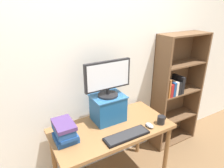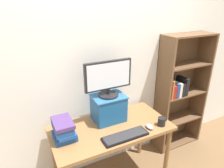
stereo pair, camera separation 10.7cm
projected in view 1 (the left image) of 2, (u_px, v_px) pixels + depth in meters
name	position (u px, v px, depth m)	size (l,w,h in m)	color
back_wall	(93.00, 67.00, 2.18)	(7.00, 0.08, 2.60)	silver
desk	(112.00, 135.00, 2.10)	(1.24, 0.62, 0.76)	olive
bookshelf_unit	(175.00, 90.00, 2.78)	(0.70, 0.28, 1.60)	brown
riser_box	(108.00, 107.00, 2.14)	(0.35, 0.28, 0.29)	#195189
computer_monitor	(108.00, 78.00, 2.01)	(0.50, 0.21, 0.38)	black
keyboard	(127.00, 136.00, 1.91)	(0.46, 0.14, 0.02)	black
computer_mouse	(150.00, 125.00, 2.06)	(0.06, 0.10, 0.04)	#99999E
book_stack	(65.00, 132.00, 1.83)	(0.20, 0.26, 0.19)	navy
coffee_mug	(161.00, 120.00, 2.11)	(0.11, 0.08, 0.09)	black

